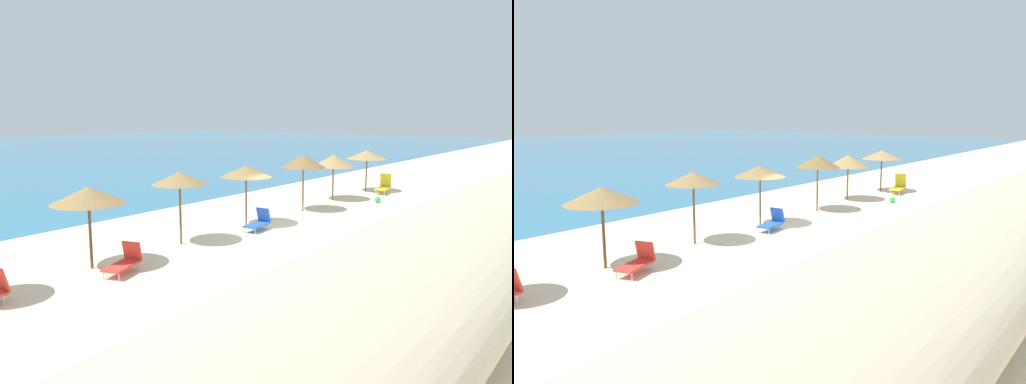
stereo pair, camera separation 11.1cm
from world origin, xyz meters
The scene contains 12 objects.
ground_plane centered at (0.00, 0.00, 0.00)m, with size 160.00×160.00×0.00m, color beige.
dune_ridge centered at (-3.24, -8.06, 1.34)m, with size 51.20×4.49×2.69m, color beige.
beach_umbrella_1 centered at (-8.04, 2.09, 2.43)m, with size 2.41×2.41×2.71m.
beach_umbrella_2 centered at (-4.10, 2.06, 2.56)m, with size 2.13×2.13×2.82m.
beach_umbrella_3 centered at (-0.16, 2.04, 2.46)m, with size 2.30×2.30×2.71m.
beach_umbrella_4 centered at (4.22, 1.89, 2.57)m, with size 2.25×2.25×2.90m.
beach_umbrella_5 centered at (7.98, 2.30, 2.27)m, with size 2.44×2.44×2.62m.
beach_umbrella_6 centered at (11.97, 2.18, 2.36)m, with size 2.55×2.55×2.64m.
lounge_chair_0 centered at (12.08, 1.03, 0.48)m, with size 1.65×0.94×1.19m.
lounge_chair_1 centered at (-0.48, 1.07, 0.38)m, with size 1.40×0.78×0.93m.
lounge_chair_2 centered at (-7.66, 0.86, 0.38)m, with size 1.54×1.09×0.93m.
beach_ball centered at (8.89, -0.07, 0.16)m, with size 0.33×0.33×0.33m, color green.
Camera 2 is at (-17.06, -12.10, 5.13)m, focal length 35.28 mm.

